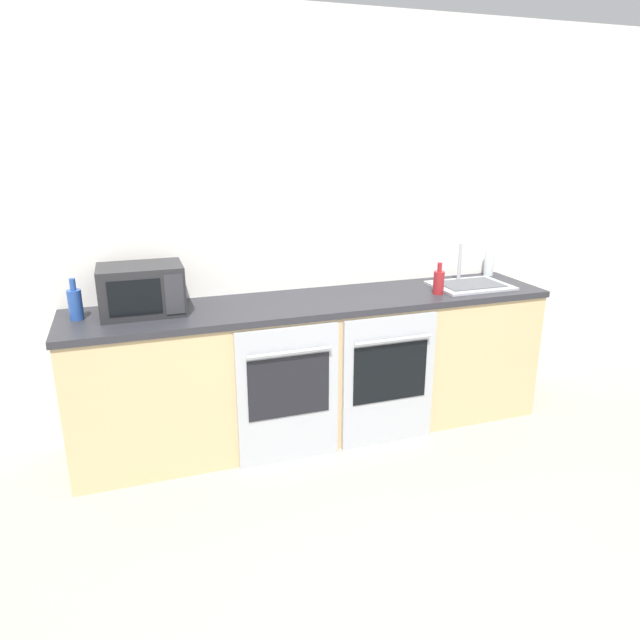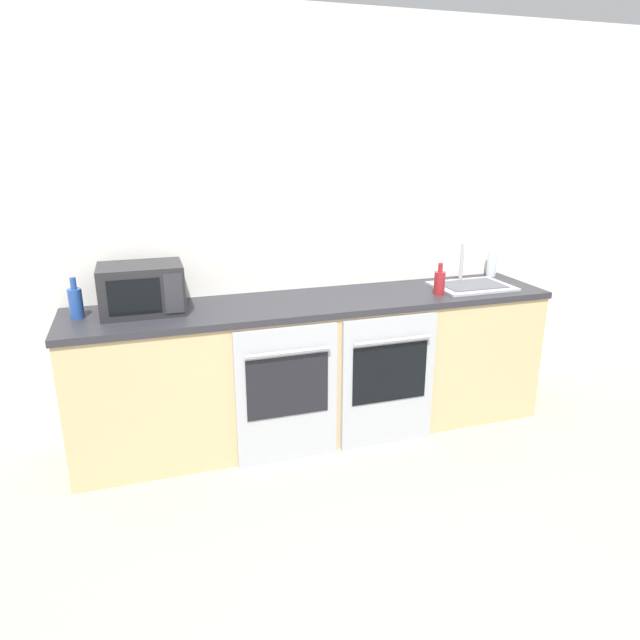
# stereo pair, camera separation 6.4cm
# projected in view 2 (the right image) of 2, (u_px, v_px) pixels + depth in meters

# --- Properties ---
(ground_plane) EXTENTS (16.00, 16.00, 0.00)m
(ground_plane) POSITION_uv_depth(u_px,v_px,m) (437.00, 613.00, 2.32)
(ground_plane) COLOR gray
(wall_back) EXTENTS (10.00, 0.06, 2.60)m
(wall_back) POSITION_uv_depth(u_px,v_px,m) (302.00, 226.00, 3.69)
(wall_back) COLOR silver
(wall_back) RESTS_ON ground_plane
(counter_back) EXTENTS (3.01, 0.61, 0.89)m
(counter_back) POSITION_uv_depth(u_px,v_px,m) (317.00, 366.00, 3.66)
(counter_back) COLOR tan
(counter_back) RESTS_ON ground_plane
(oven_left) EXTENTS (0.60, 0.06, 0.84)m
(oven_left) POSITION_uv_depth(u_px,v_px,m) (287.00, 395.00, 3.30)
(oven_left) COLOR #A8AAAF
(oven_left) RESTS_ON ground_plane
(oven_right) EXTENTS (0.60, 0.06, 0.84)m
(oven_right) POSITION_uv_depth(u_px,v_px,m) (388.00, 381.00, 3.49)
(oven_right) COLOR #A8AAAF
(oven_right) RESTS_ON ground_plane
(microwave) EXTENTS (0.46, 0.33, 0.28)m
(microwave) POSITION_uv_depth(u_px,v_px,m) (142.00, 289.00, 3.23)
(microwave) COLOR #232326
(microwave) RESTS_ON counter_back
(bottle_red) EXTENTS (0.07, 0.07, 0.20)m
(bottle_red) POSITION_uv_depth(u_px,v_px,m) (439.00, 282.00, 3.61)
(bottle_red) COLOR maroon
(bottle_red) RESTS_ON counter_back
(bottle_blue) EXTENTS (0.08, 0.08, 0.23)m
(bottle_blue) POSITION_uv_depth(u_px,v_px,m) (76.00, 302.00, 3.14)
(bottle_blue) COLOR #234793
(bottle_blue) RESTS_ON counter_back
(bottle_clear) EXTENTS (0.07, 0.07, 0.26)m
(bottle_clear) POSITION_uv_depth(u_px,v_px,m) (492.00, 262.00, 4.09)
(bottle_clear) COLOR silver
(bottle_clear) RESTS_ON counter_back
(sink) EXTENTS (0.50, 0.38, 0.27)m
(sink) POSITION_uv_depth(u_px,v_px,m) (471.00, 285.00, 3.81)
(sink) COLOR #A8AAAF
(sink) RESTS_ON counter_back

